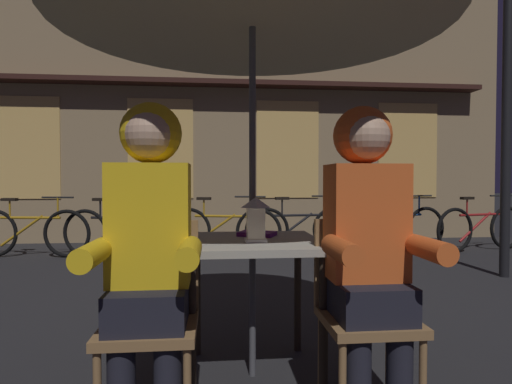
{
  "coord_description": "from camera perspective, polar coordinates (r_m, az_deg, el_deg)",
  "views": [
    {
      "loc": [
        -0.2,
        -2.25,
        1.06
      ],
      "look_at": [
        0.0,
        -0.19,
        1.0
      ],
      "focal_mm": 29.58,
      "sensor_mm": 36.0,
      "label": 1
    }
  ],
  "objects": [
    {
      "name": "bicycle_furthest",
      "position": [
        7.17,
        28.17,
        -4.28
      ],
      "size": [
        1.64,
        0.46,
        0.84
      ],
      "color": "black",
      "rests_on": "ground_plane"
    },
    {
      "name": "bicycle_second",
      "position": [
        6.06,
        -17.93,
        -5.21
      ],
      "size": [
        1.64,
        0.45,
        0.84
      ],
      "color": "black",
      "rests_on": "ground_plane"
    },
    {
      "name": "person_right_hooded",
      "position": [
        1.96,
        14.88,
        -4.67
      ],
      "size": [
        0.45,
        0.56,
        1.4
      ],
      "color": "black",
      "rests_on": "ground_plane"
    },
    {
      "name": "cafe_table",
      "position": [
        2.29,
        -0.48,
        -8.95
      ],
      "size": [
        0.72,
        0.72,
        0.74
      ],
      "color": "#B2AD9E",
      "rests_on": "ground_plane"
    },
    {
      "name": "chair_left",
      "position": [
        1.98,
        -13.94,
        -15.13
      ],
      "size": [
        0.4,
        0.4,
        0.87
      ],
      "color": "olive",
      "rests_on": "ground_plane"
    },
    {
      "name": "bicycle_fifth",
      "position": [
        6.56,
        18.48,
        -4.71
      ],
      "size": [
        1.66,
        0.39,
        0.84
      ],
      "color": "black",
      "rests_on": "ground_plane"
    },
    {
      "name": "book",
      "position": [
        2.42,
        0.14,
        -5.67
      ],
      "size": [
        0.24,
        0.21,
        0.02
      ],
      "primitive_type": "cube",
      "rotation": [
        0.0,
        0.0,
        -0.43
      ],
      "color": "#661E7A",
      "rests_on": "cafe_table"
    },
    {
      "name": "lantern",
      "position": [
        2.18,
        -0.05,
        -3.58
      ],
      "size": [
        0.11,
        0.11,
        0.23
      ],
      "color": "white",
      "rests_on": "cafe_table"
    },
    {
      "name": "shopfront_building",
      "position": [
        7.91,
        -4.27,
        16.49
      ],
      "size": [
        10.0,
        0.93,
        6.2
      ],
      "color": "#937A56",
      "rests_on": "ground_plane"
    },
    {
      "name": "person_left_hooded",
      "position": [
        1.85,
        -14.26,
        -5.01
      ],
      "size": [
        0.45,
        0.56,
        1.4
      ],
      "color": "black",
      "rests_on": "ground_plane"
    },
    {
      "name": "chair_right",
      "position": [
        2.08,
        14.24,
        -14.34
      ],
      "size": [
        0.4,
        0.4,
        0.87
      ],
      "color": "olive",
      "rests_on": "ground_plane"
    },
    {
      "name": "bicycle_third",
      "position": [
        6.07,
        -4.47,
        -5.13
      ],
      "size": [
        1.64,
        0.45,
        0.84
      ],
      "color": "black",
      "rests_on": "ground_plane"
    },
    {
      "name": "street_lamp",
      "position": [
        5.59,
        30.94,
        18.61
      ],
      "size": [
        0.32,
        0.32,
        3.88
      ],
      "color": "black",
      "rests_on": "ground_plane"
    },
    {
      "name": "ground_plane",
      "position": [
        2.49,
        -0.48,
        -23.54
      ],
      "size": [
        60.0,
        60.0,
        0.0
      ],
      "primitive_type": "plane",
      "color": "#232326"
    },
    {
      "name": "bicycle_nearest",
      "position": [
        6.58,
        -28.23,
        -4.8
      ],
      "size": [
        1.67,
        0.28,
        0.84
      ],
      "color": "black",
      "rests_on": "ground_plane"
    },
    {
      "name": "bicycle_fourth",
      "position": [
        6.25,
        6.06,
        -4.94
      ],
      "size": [
        1.68,
        0.2,
        0.84
      ],
      "color": "black",
      "rests_on": "ground_plane"
    }
  ]
}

